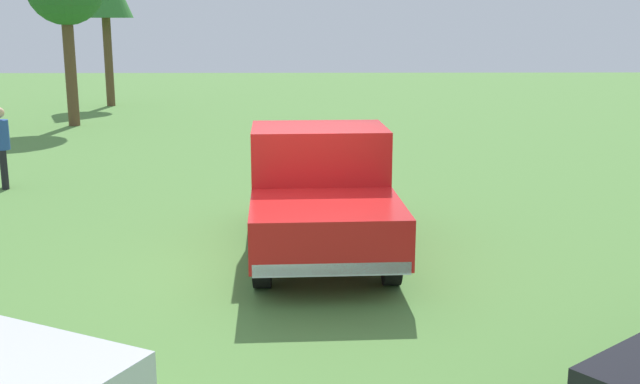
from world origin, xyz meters
name	(u,v)px	position (x,y,z in m)	size (l,w,h in m)	color
ground_plane	(288,261)	(0.00, 0.00, 0.00)	(80.00, 80.00, 0.00)	#54843D
pickup_truck	(320,187)	(0.58, -0.46, 0.94)	(4.63, 2.16, 1.82)	black
person_bystander	(2,143)	(4.87, 5.87, 0.93)	(0.42, 0.42, 1.65)	black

